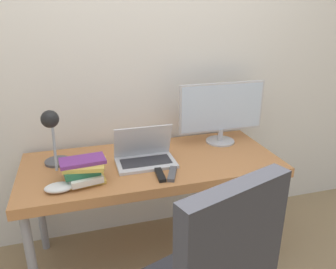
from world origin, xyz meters
TOP-DOWN VIEW (x-y plane):
  - wall_back at (0.00, 0.76)m, footprint 8.00×0.05m
  - desk at (0.00, 0.35)m, footprint 1.60×0.69m
  - laptop at (-0.05, 0.33)m, footprint 0.36×0.23m
  - monitor at (0.55, 0.52)m, footprint 0.62×0.20m
  - desk_lamp at (-0.57, 0.38)m, footprint 0.15×0.27m
  - book_stack at (-0.43, 0.20)m, footprint 0.26×0.24m
  - tv_remote at (0.06, 0.12)m, footprint 0.10×0.17m
  - media_remote at (-0.01, 0.13)m, footprint 0.05×0.15m
  - game_controller at (-0.56, 0.13)m, footprint 0.15×0.10m

SIDE VIEW (x-z plane):
  - desk at x=0.00m, z-range 0.30..1.04m
  - tv_remote at x=0.06m, z-range 0.74..0.76m
  - media_remote at x=-0.01m, z-range 0.74..0.76m
  - game_controller at x=-0.56m, z-range 0.74..0.78m
  - laptop at x=-0.05m, z-range 0.67..0.90m
  - book_stack at x=-0.43m, z-range 0.74..0.87m
  - monitor at x=0.55m, z-range 0.76..1.19m
  - desk_lamp at x=-0.57m, z-range 0.78..1.16m
  - wall_back at x=0.00m, z-range 0.00..2.60m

